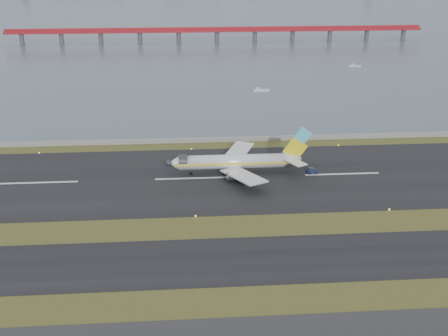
{
  "coord_description": "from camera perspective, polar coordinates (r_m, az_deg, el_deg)",
  "views": [
    {
      "loc": [
        -1.98,
        -106.64,
        57.43
      ],
      "look_at": [
        7.56,
        22.0,
        5.97
      ],
      "focal_mm": 45.0,
      "sensor_mm": 36.0,
      "label": 1
    }
  ],
  "objects": [
    {
      "name": "ground",
      "position": [
        121.14,
        -2.82,
        -6.58
      ],
      "size": [
        1000.0,
        1000.0,
        0.0
      ],
      "primitive_type": "plane",
      "color": "#3C4719",
      "rests_on": "ground"
    },
    {
      "name": "pushback_tug",
      "position": [
        152.68,
        8.91,
        -0.28
      ],
      "size": [
        2.87,
        1.84,
        1.76
      ],
      "rotation": [
        0.0,
        0.0,
        0.09
      ],
      "color": "#161C3C",
      "rests_on": "ground"
    },
    {
      "name": "runway_strip",
      "position": [
        148.21,
        -3.14,
        -1.06
      ],
      "size": [
        1000.0,
        45.0,
        0.1
      ],
      "primitive_type": "cube",
      "color": "black",
      "rests_on": "ground"
    },
    {
      "name": "airliner",
      "position": [
        150.03,
        1.38,
        0.66
      ],
      "size": [
        38.52,
        32.89,
        12.8
      ],
      "color": "white",
      "rests_on": "ground"
    },
    {
      "name": "bay_water",
      "position": [
        569.55,
        -4.18,
        15.91
      ],
      "size": [
        1400.0,
        800.0,
        1.3
      ],
      "primitive_type": "cube",
      "color": "#475865",
      "rests_on": "ground"
    },
    {
      "name": "seawall",
      "position": [
        176.11,
        -3.37,
        2.85
      ],
      "size": [
        1000.0,
        2.5,
        1.0
      ],
      "primitive_type": "cube",
      "color": "gray",
      "rests_on": "ground"
    },
    {
      "name": "workboat_near",
      "position": [
        238.43,
        3.75,
        7.9
      ],
      "size": [
        6.95,
        2.49,
        1.67
      ],
      "rotation": [
        0.0,
        0.0,
        0.05
      ],
      "color": "silver",
      "rests_on": "ground"
    },
    {
      "name": "taxiway_strip",
      "position": [
        110.7,
        -2.64,
        -9.5
      ],
      "size": [
        1000.0,
        18.0,
        0.1
      ],
      "primitive_type": "cube",
      "color": "black",
      "rests_on": "ground"
    },
    {
      "name": "workboat_far",
      "position": [
        295.17,
        13.15,
        10.06
      ],
      "size": [
        6.3,
        3.81,
        1.46
      ],
      "rotation": [
        0.0,
        0.0,
        -0.34
      ],
      "color": "silver",
      "rests_on": "ground"
    },
    {
      "name": "red_pier",
      "position": [
        360.82,
        -0.73,
        13.76
      ],
      "size": [
        260.0,
        5.0,
        10.2
      ],
      "color": "maroon",
      "rests_on": "ground"
    }
  ]
}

